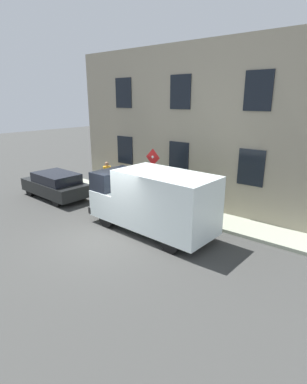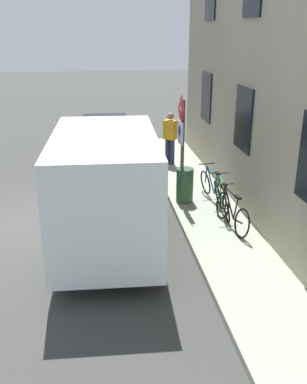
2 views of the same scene
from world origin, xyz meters
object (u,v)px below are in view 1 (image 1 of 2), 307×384
at_px(bicycle_blue, 164,196).
at_px(litter_bin, 154,197).
at_px(delivery_van, 153,200).
at_px(bicycle_green, 178,199).
at_px(sign_post_stacked, 153,170).
at_px(pedestrian, 107,176).
at_px(bicycle_black, 192,202).
at_px(parked_hatchback, 56,185).

bearing_deg(bicycle_blue, litter_bin, 79.45).
relative_size(delivery_van, bicycle_green, 3.15).
height_order(sign_post_stacked, delivery_van, sign_post_stacked).
bearing_deg(delivery_van, sign_post_stacked, -48.72).
distance_m(bicycle_green, litter_bin, 1.15).
relative_size(sign_post_stacked, pedestrian, 1.56).
height_order(delivery_van, bicycle_black, delivery_van).
height_order(delivery_van, litter_bin, delivery_van).
distance_m(bicycle_blue, litter_bin, 0.75).
distance_m(sign_post_stacked, bicycle_green, 1.86).
xyz_separation_m(sign_post_stacked, pedestrian, (0.33, 3.47, -0.88)).
xyz_separation_m(sign_post_stacked, bicycle_green, (0.88, -0.79, -1.44)).
bearing_deg(bicycle_black, litter_bin, 16.75).
height_order(bicycle_blue, litter_bin, litter_bin).
bearing_deg(parked_hatchback, litter_bin, -157.39).
bearing_deg(sign_post_stacked, parked_hatchback, 108.64).
height_order(parked_hatchback, litter_bin, parked_hatchback).
distance_m(sign_post_stacked, litter_bin, 1.37).
bearing_deg(bicycle_green, delivery_van, 109.89).
relative_size(sign_post_stacked, bicycle_green, 1.56).
distance_m(sign_post_stacked, delivery_van, 2.54).
relative_size(parked_hatchback, bicycle_green, 2.37).
bearing_deg(parked_hatchback, pedestrian, -127.76).
relative_size(delivery_van, pedestrian, 3.14).
xyz_separation_m(bicycle_green, bicycle_blue, (-0.00, 0.83, 0.00)).
height_order(bicycle_green, pedestrian, pedestrian).
distance_m(parked_hatchback, bicycle_black, 7.34).
relative_size(sign_post_stacked, bicycle_blue, 1.57).
height_order(sign_post_stacked, bicycle_black, sign_post_stacked).
bearing_deg(delivery_van, pedestrian, -21.78).
height_order(sign_post_stacked, bicycle_blue, sign_post_stacked).
bearing_deg(delivery_van, bicycle_blue, -58.16).
relative_size(sign_post_stacked, bicycle_black, 1.56).
bearing_deg(litter_bin, delivery_van, -141.65).
bearing_deg(bicycle_green, sign_post_stacked, 52.77).
bearing_deg(bicycle_blue, bicycle_black, 172.71).
bearing_deg(bicycle_green, pedestrian, 12.18).
relative_size(delivery_van, bicycle_blue, 3.16).
bearing_deg(bicycle_blue, sign_post_stacked, 84.94).
xyz_separation_m(bicycle_black, litter_bin, (-0.74, 1.70, 0.08)).
height_order(sign_post_stacked, litter_bin, sign_post_stacked).
xyz_separation_m(bicycle_blue, litter_bin, (-0.74, 0.04, 0.08)).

